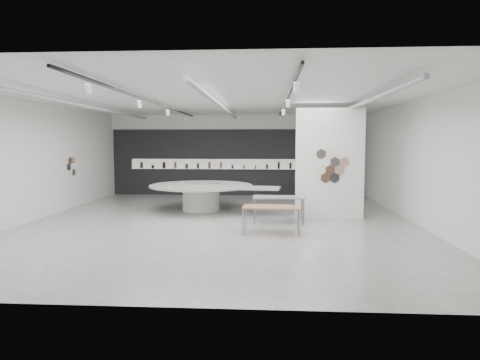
# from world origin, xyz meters

# --- Properties ---
(room) EXTENTS (12.02, 14.02, 3.82)m
(room) POSITION_xyz_m (-0.09, -0.00, 2.07)
(room) COLOR #A5A19B
(room) RESTS_ON ground
(back_wall_display) EXTENTS (11.80, 0.27, 3.10)m
(back_wall_display) POSITION_xyz_m (-0.08, 6.93, 1.54)
(back_wall_display) COLOR black
(back_wall_display) RESTS_ON ground
(partition_column) EXTENTS (2.20, 0.38, 3.60)m
(partition_column) POSITION_xyz_m (3.50, 1.00, 1.80)
(partition_column) COLOR white
(partition_column) RESTS_ON ground
(display_island) EXTENTS (4.96, 4.12, 0.96)m
(display_island) POSITION_xyz_m (-0.88, 2.22, 0.62)
(display_island) COLOR white
(display_island) RESTS_ON ground
(sample_table_wood) EXTENTS (1.60, 0.86, 0.74)m
(sample_table_wood) POSITION_xyz_m (1.58, -1.51, 0.68)
(sample_table_wood) COLOR #93674C
(sample_table_wood) RESTS_ON ground
(sample_table_stone) EXTENTS (1.58, 0.80, 0.81)m
(sample_table_stone) POSITION_xyz_m (1.82, 0.05, 0.74)
(sample_table_stone) COLOR gray
(sample_table_stone) RESTS_ON ground
(kitchen_counter) EXTENTS (1.55, 0.69, 1.19)m
(kitchen_counter) POSITION_xyz_m (3.49, 6.52, 0.43)
(kitchen_counter) COLOR white
(kitchen_counter) RESTS_ON ground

